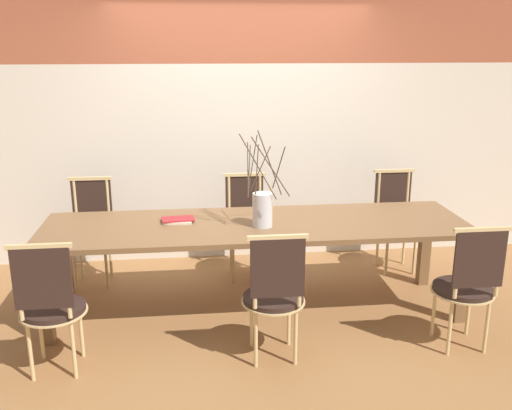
% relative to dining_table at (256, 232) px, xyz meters
% --- Properties ---
extents(ground_plane, '(16.00, 16.00, 0.00)m').
position_rel_dining_table_xyz_m(ground_plane, '(0.00, 0.00, -0.68)').
color(ground_plane, olive).
extents(wall_rear, '(12.00, 0.06, 3.20)m').
position_rel_dining_table_xyz_m(wall_rear, '(0.00, 1.31, 0.92)').
color(wall_rear, beige).
rests_on(wall_rear, ground_plane).
extents(dining_table, '(3.37, 0.94, 0.76)m').
position_rel_dining_table_xyz_m(dining_table, '(0.00, 0.00, 0.00)').
color(dining_table, brown).
rests_on(dining_table, ground_plane).
extents(chair_near_leftend, '(0.44, 0.44, 0.96)m').
position_rel_dining_table_xyz_m(chair_near_leftend, '(-1.43, -0.77, -0.17)').
color(chair_near_leftend, black).
rests_on(chair_near_leftend, ground_plane).
extents(chair_near_left, '(0.44, 0.44, 0.96)m').
position_rel_dining_table_xyz_m(chair_near_left, '(0.04, -0.77, -0.17)').
color(chair_near_left, black).
rests_on(chair_near_left, ground_plane).
extents(chair_near_center, '(0.44, 0.44, 0.96)m').
position_rel_dining_table_xyz_m(chair_near_center, '(1.41, -0.77, -0.17)').
color(chair_near_center, black).
rests_on(chair_near_center, ground_plane).
extents(chair_far_leftend, '(0.44, 0.44, 0.96)m').
position_rel_dining_table_xyz_m(chair_far_leftend, '(-1.42, 0.77, -0.17)').
color(chair_far_leftend, black).
rests_on(chair_far_leftend, ground_plane).
extents(chair_far_left, '(0.44, 0.44, 0.96)m').
position_rel_dining_table_xyz_m(chair_far_left, '(-0.01, 0.77, -0.17)').
color(chair_far_left, black).
rests_on(chair_far_left, ground_plane).
extents(chair_far_center, '(0.44, 0.44, 0.96)m').
position_rel_dining_table_xyz_m(chair_far_center, '(1.45, 0.77, -0.17)').
color(chair_far_center, black).
rests_on(chair_far_center, ground_plane).
extents(vase_centerpiece, '(0.39, 0.36, 0.77)m').
position_rel_dining_table_xyz_m(vase_centerpiece, '(0.04, -0.08, 0.22)').
color(vase_centerpiece, silver).
rests_on(vase_centerpiece, dining_table).
extents(book_stack, '(0.27, 0.18, 0.03)m').
position_rel_dining_table_xyz_m(book_stack, '(-0.62, 0.10, 0.09)').
color(book_stack, beige).
rests_on(book_stack, dining_table).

